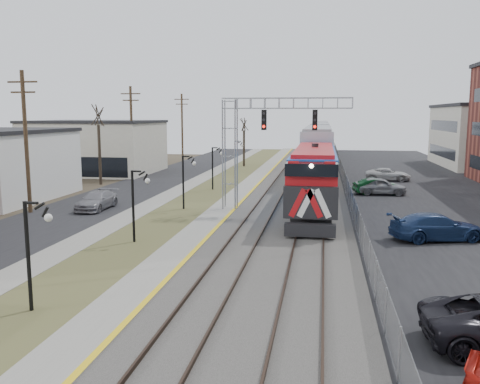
# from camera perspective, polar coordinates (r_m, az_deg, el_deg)

# --- Properties ---
(street_west) EXTENTS (7.00, 120.00, 0.04)m
(street_west) POSITION_cam_1_polar(r_m,az_deg,el_deg) (46.80, -12.89, -0.08)
(street_west) COLOR black
(street_west) RESTS_ON ground
(sidewalk) EXTENTS (2.00, 120.00, 0.08)m
(sidewalk) POSITION_cam_1_polar(r_m,az_deg,el_deg) (45.30, -7.61, -0.19)
(sidewalk) COLOR gray
(sidewalk) RESTS_ON ground
(grass_median) EXTENTS (4.00, 120.00, 0.06)m
(grass_median) POSITION_cam_1_polar(r_m,az_deg,el_deg) (44.52, -3.92, -0.30)
(grass_median) COLOR brown
(grass_median) RESTS_ON ground
(platform) EXTENTS (2.00, 120.00, 0.24)m
(platform) POSITION_cam_1_polar(r_m,az_deg,el_deg) (43.92, -0.10, -0.29)
(platform) COLOR gray
(platform) RESTS_ON ground
(ballast_bed) EXTENTS (8.00, 120.00, 0.20)m
(ballast_bed) POSITION_cam_1_polar(r_m,az_deg,el_deg) (43.39, 6.42, -0.48)
(ballast_bed) COLOR #595651
(ballast_bed) RESTS_ON ground
(parking_lot) EXTENTS (16.00, 120.00, 0.04)m
(parking_lot) POSITION_cam_1_polar(r_m,az_deg,el_deg) (44.46, 22.06, -0.95)
(parking_lot) COLOR black
(parking_lot) RESTS_ON ground
(platform_edge) EXTENTS (0.24, 120.00, 0.01)m
(platform_edge) POSITION_cam_1_polar(r_m,az_deg,el_deg) (43.77, 1.03, -0.15)
(platform_edge) COLOR gold
(platform_edge) RESTS_ON platform
(track_near) EXTENTS (1.58, 120.00, 0.15)m
(track_near) POSITION_cam_1_polar(r_m,az_deg,el_deg) (43.51, 3.80, -0.19)
(track_near) COLOR #2D2119
(track_near) RESTS_ON ballast_bed
(track_far) EXTENTS (1.58, 120.00, 0.15)m
(track_far) POSITION_cam_1_polar(r_m,az_deg,el_deg) (43.32, 8.41, -0.30)
(track_far) COLOR #2D2119
(track_far) RESTS_ON ballast_bed
(train) EXTENTS (3.00, 85.85, 5.33)m
(train) POSITION_cam_1_polar(r_m,az_deg,el_deg) (71.99, 8.88, 5.34)
(train) COLOR blue
(train) RESTS_ON ground
(signal_gantry) EXTENTS (9.00, 1.07, 8.15)m
(signal_gantry) POSITION_cam_1_polar(r_m,az_deg,el_deg) (36.15, 1.55, 6.50)
(signal_gantry) COLOR gray
(signal_gantry) RESTS_ON ground
(lampposts) EXTENTS (0.14, 62.14, 4.00)m
(lampposts) POSITION_cam_1_polar(r_m,az_deg,el_deg) (28.42, -11.70, -1.55)
(lampposts) COLOR black
(lampposts) RESTS_ON ground
(utility_poles) EXTENTS (0.28, 80.28, 10.00)m
(utility_poles) POSITION_cam_1_polar(r_m,az_deg,el_deg) (38.80, -22.88, 5.10)
(utility_poles) COLOR #4C3823
(utility_poles) RESTS_ON ground
(fence) EXTENTS (0.04, 120.00, 1.60)m
(fence) POSITION_cam_1_polar(r_m,az_deg,el_deg) (43.29, 12.00, 0.30)
(fence) COLOR gray
(fence) RESTS_ON ground
(bare_trees) EXTENTS (12.30, 42.30, 5.95)m
(bare_trees) POSITION_cam_1_polar(r_m,az_deg,el_deg) (50.53, -12.54, 3.63)
(bare_trees) COLOR #382D23
(bare_trees) RESTS_ON ground
(car_lot_d) EXTENTS (5.53, 3.42, 1.50)m
(car_lot_d) POSITION_cam_1_polar(r_m,az_deg,el_deg) (30.31, 21.20, -3.74)
(car_lot_d) COLOR navy
(car_lot_d) RESTS_ON ground
(car_lot_e) EXTENTS (4.49, 1.94, 1.51)m
(car_lot_e) POSITION_cam_1_polar(r_m,az_deg,el_deg) (45.99, 15.48, 0.60)
(car_lot_e) COLOR gray
(car_lot_e) RESTS_ON ground
(car_lot_f) EXTENTS (4.38, 2.31, 1.37)m
(car_lot_f) POSITION_cam_1_polar(r_m,az_deg,el_deg) (46.19, 15.18, 0.56)
(car_lot_f) COLOR #0B3B19
(car_lot_f) RESTS_ON ground
(car_street_b) EXTENTS (1.88, 4.57, 1.33)m
(car_street_b) POSITION_cam_1_polar(r_m,az_deg,el_deg) (38.93, -15.79, -0.97)
(car_street_b) COLOR gray
(car_street_b) RESTS_ON ground
(car_lot_g) EXTENTS (4.91, 2.70, 1.30)m
(car_lot_g) POSITION_cam_1_polar(r_m,az_deg,el_deg) (56.18, 16.29, 1.87)
(car_lot_g) COLOR silver
(car_lot_g) RESTS_ON ground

